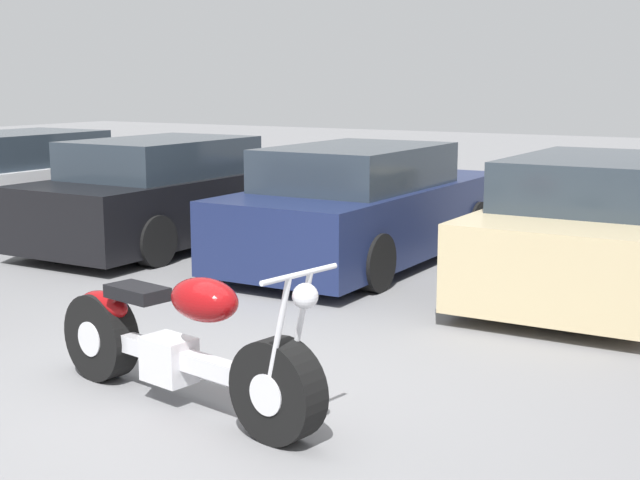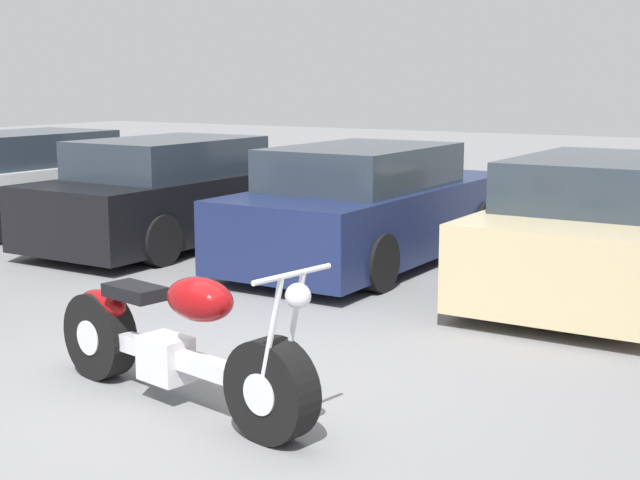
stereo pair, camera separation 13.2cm
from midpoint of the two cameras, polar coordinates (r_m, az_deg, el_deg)
The scene contains 6 objects.
ground_plane at distance 6.11m, azimuth -8.26°, elevation -10.19°, with size 60.00×60.00×0.00m, color slate.
motorcycle at distance 5.93m, azimuth -9.69°, elevation -6.65°, with size 2.36×0.85×1.06m.
parked_car_white at distance 13.77m, azimuth -18.41°, elevation 3.53°, with size 1.81×4.44×1.38m.
parked_car_black at distance 11.84m, azimuth -9.70°, elevation 2.89°, with size 1.81×4.44×1.38m.
parked_car_navy at distance 10.47m, azimuth 2.55°, elevation 2.08°, with size 1.81×4.44×1.38m.
parked_car_champagne at distance 9.45m, azimuth 17.18°, elevation 0.75°, with size 1.81×4.44×1.38m.
Camera 1 is at (3.58, -4.47, 2.12)m, focal length 50.00 mm.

